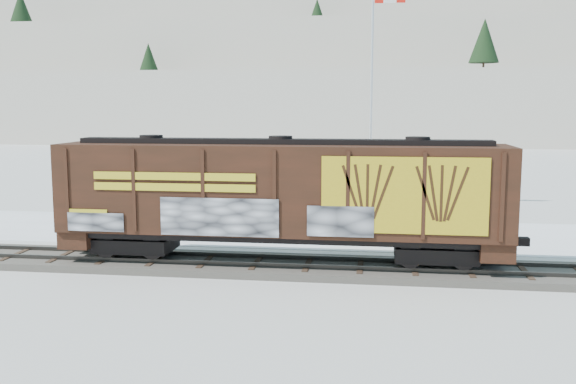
# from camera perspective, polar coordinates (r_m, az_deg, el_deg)

# --- Properties ---
(ground) EXTENTS (500.00, 500.00, 0.00)m
(ground) POSITION_cam_1_polar(r_m,az_deg,el_deg) (25.19, -2.75, -6.83)
(ground) COLOR white
(ground) RESTS_ON ground
(rail_track) EXTENTS (50.00, 3.40, 0.43)m
(rail_track) POSITION_cam_1_polar(r_m,az_deg,el_deg) (25.16, -2.75, -6.51)
(rail_track) COLOR #59544C
(rail_track) RESTS_ON ground
(parking_strip) EXTENTS (40.00, 8.00, 0.03)m
(parking_strip) POSITION_cam_1_polar(r_m,az_deg,el_deg) (32.40, -0.28, -3.53)
(parking_strip) COLOR white
(parking_strip) RESTS_ON ground
(hillside) EXTENTS (360.00, 110.00, 93.00)m
(hillside) POSITION_cam_1_polar(r_m,az_deg,el_deg) (164.02, 6.49, 10.40)
(hillside) COLOR white
(hillside) RESTS_ON ground
(hopper_railcar) EXTENTS (16.97, 3.06, 4.64)m
(hopper_railcar) POSITION_cam_1_polar(r_m,az_deg,el_deg) (24.45, -0.65, -0.09)
(hopper_railcar) COLOR black
(hopper_railcar) RESTS_ON rail_track
(flagpole) EXTENTS (2.30, 0.90, 13.38)m
(flagpole) POSITION_cam_1_polar(r_m,az_deg,el_deg) (38.37, 7.52, 5.77)
(flagpole) COLOR silver
(flagpole) RESTS_ON ground
(car_silver) EXTENTS (5.26, 2.99, 1.69)m
(car_silver) POSITION_cam_1_polar(r_m,az_deg,el_deg) (31.88, -4.52, -2.17)
(car_silver) COLOR #A8ACB0
(car_silver) RESTS_ON parking_strip
(car_white) EXTENTS (5.18, 2.84, 1.62)m
(car_white) POSITION_cam_1_polar(r_m,az_deg,el_deg) (30.23, 8.03, -2.83)
(car_white) COLOR silver
(car_white) RESTS_ON parking_strip
(car_dark) EXTENTS (5.59, 3.27, 1.52)m
(car_dark) POSITION_cam_1_polar(r_m,az_deg,el_deg) (32.86, 9.45, -2.11)
(car_dark) COLOR black
(car_dark) RESTS_ON parking_strip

